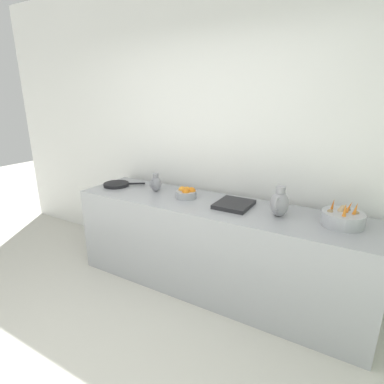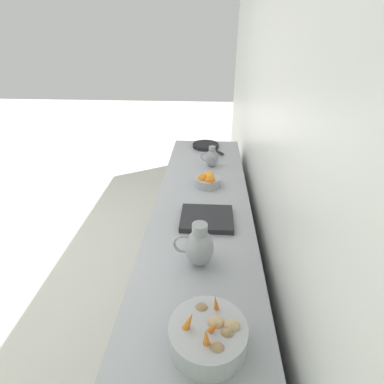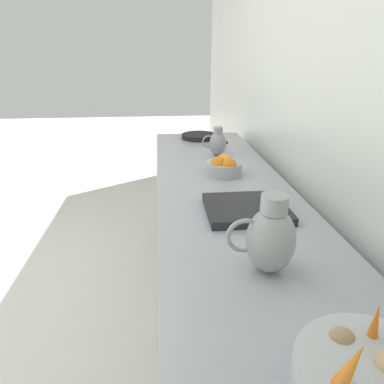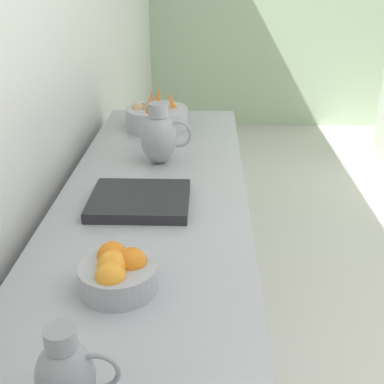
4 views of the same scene
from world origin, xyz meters
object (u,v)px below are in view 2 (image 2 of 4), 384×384
at_px(skillet_on_counter, 206,146).
at_px(metal_pitcher_short, 212,157).
at_px(vegetable_colander, 208,335).
at_px(metal_pitcher_tall, 199,246).
at_px(orange_bowl, 207,180).

bearing_deg(skillet_on_counter, metal_pitcher_short, 97.14).
height_order(vegetable_colander, metal_pitcher_tall, metal_pitcher_tall).
bearing_deg(skillet_on_counter, metal_pitcher_tall, 90.12).
bearing_deg(metal_pitcher_tall, orange_bowl, -91.81).
relative_size(metal_pitcher_short, skillet_on_counter, 0.46).
relative_size(metal_pitcher_tall, metal_pitcher_short, 1.34).
height_order(vegetable_colander, metal_pitcher_short, vegetable_colander).
distance_m(vegetable_colander, orange_bowl, 1.38).
relative_size(orange_bowl, metal_pitcher_short, 1.07).
distance_m(metal_pitcher_tall, skillet_on_counter, 1.79).
bearing_deg(vegetable_colander, orange_bowl, -88.76).
relative_size(vegetable_colander, metal_pitcher_short, 1.64).
bearing_deg(orange_bowl, skillet_on_counter, -87.90).
bearing_deg(vegetable_colander, metal_pitcher_tall, -82.96).
relative_size(metal_pitcher_tall, skillet_on_counter, 0.62).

